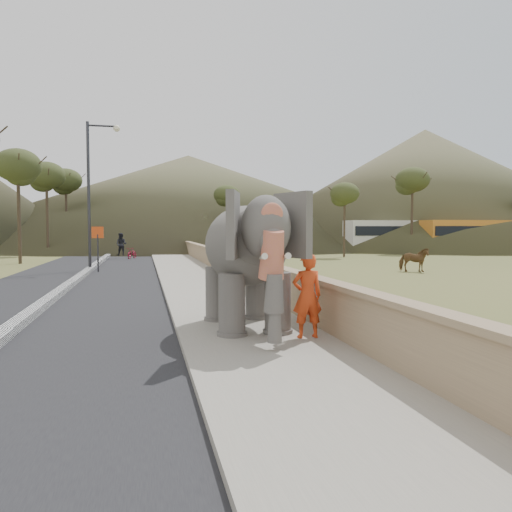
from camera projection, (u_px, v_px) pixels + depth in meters
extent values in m
plane|color=olive|center=(244.00, 332.00, 11.08)|extent=(160.00, 160.00, 0.00)
cube|color=black|center=(71.00, 286.00, 19.71)|extent=(7.00, 120.00, 0.03)
cube|color=black|center=(71.00, 284.00, 19.71)|extent=(0.35, 120.00, 0.22)
cube|color=#9E9687|center=(197.00, 282.00, 20.81)|extent=(3.00, 120.00, 0.15)
cube|color=tan|center=(236.00, 270.00, 21.15)|extent=(0.30, 120.00, 1.10)
cylinder|color=#2D2D32|center=(89.00, 197.00, 26.75)|extent=(0.16, 0.16, 8.00)
cylinder|color=#2D2D32|center=(103.00, 126.00, 26.71)|extent=(1.60, 0.10, 0.10)
sphere|color=#FFF2CC|center=(117.00, 128.00, 26.87)|extent=(0.36, 0.36, 0.36)
cylinder|color=#2D2D33|center=(98.00, 253.00, 26.12)|extent=(0.08, 0.08, 2.00)
cube|color=#E54A15|center=(98.00, 232.00, 26.06)|extent=(0.60, 0.05, 0.60)
imported|color=brown|center=(414.00, 260.00, 26.36)|extent=(1.66, 1.44, 1.30)
imported|color=#ADACB3|center=(372.00, 245.00, 49.64)|extent=(4.33, 1.99, 1.44)
cube|color=silver|center=(399.00, 236.00, 49.33)|extent=(11.02, 2.58, 3.10)
cube|color=#C67422|center=(478.00, 237.00, 47.61)|extent=(11.07, 2.85, 3.10)
cone|color=brown|center=(424.00, 188.00, 69.22)|extent=(56.00, 56.00, 16.00)
cone|color=brown|center=(189.00, 199.00, 79.97)|extent=(80.00, 80.00, 14.00)
imported|color=red|center=(307.00, 296.00, 9.75)|extent=(0.60, 0.40, 1.66)
imported|color=maroon|center=(132.00, 253.00, 37.85)|extent=(1.06, 1.70, 0.84)
imported|color=black|center=(121.00, 244.00, 37.64)|extent=(1.01, 0.90, 1.73)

